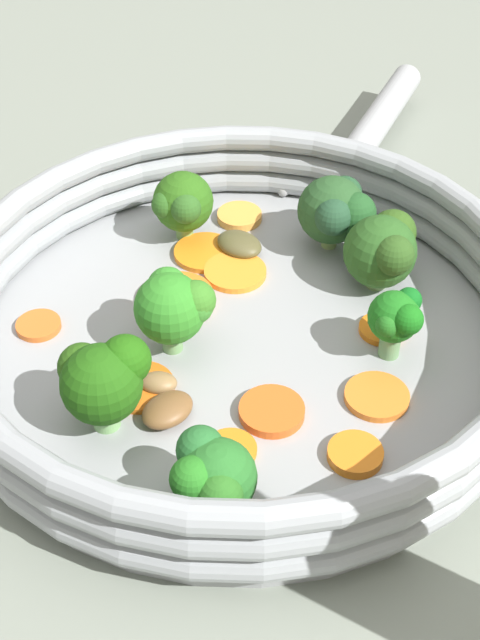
{
  "coord_description": "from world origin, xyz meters",
  "views": [
    {
      "loc": [
        -0.27,
        0.31,
        0.39
      ],
      "look_at": [
        0.0,
        0.0,
        0.03
      ],
      "focal_mm": 50.0,
      "sensor_mm": 36.0,
      "label": 1
    }
  ],
  "objects_px": {
    "carrot_slice_1": "(382,329)",
    "carrot_slice_6": "(205,252)",
    "mushroom_piece_1": "(159,383)",
    "carrot_slice_10": "(239,216)",
    "mushroom_piece_2": "(167,410)",
    "carrot_slice_9": "(377,396)",
    "broccoli_floret_6": "(212,476)",
    "carrot_slice_0": "(355,454)",
    "broccoli_floret_5": "(175,305)",
    "carrot_slice_8": "(39,325)",
    "broccoli_floret_1": "(103,379)",
    "carrot_slice_2": "(140,387)",
    "broccoli_floret_0": "(396,318)",
    "mushroom_piece_0": "(239,244)",
    "carrot_slice_5": "(173,300)",
    "broccoli_floret_3": "(336,210)",
    "broccoli_floret_4": "(384,249)",
    "carrot_slice_4": "(235,272)",
    "carrot_slice_3": "(272,411)",
    "carrot_slice_7": "(230,450)",
    "skillet": "(240,345)"
  },
  "relations": [
    {
      "from": "carrot_slice_6",
      "to": "mushroom_piece_1",
      "type": "height_order",
      "value": "mushroom_piece_1"
    },
    {
      "from": "broccoli_floret_6",
      "to": "carrot_slice_2",
      "type": "bearing_deg",
      "value": -20.98
    },
    {
      "from": "carrot_slice_4",
      "to": "mushroom_piece_2",
      "type": "distance_m",
      "value": 0.14
    },
    {
      "from": "mushroom_piece_2",
      "to": "mushroom_piece_0",
      "type": "bearing_deg",
      "value": -63.11
    },
    {
      "from": "skillet",
      "to": "broccoli_floret_6",
      "type": "height_order",
      "value": "broccoli_floret_6"
    },
    {
      "from": "carrot_slice_0",
      "to": "carrot_slice_4",
      "type": "relative_size",
      "value": 0.72
    },
    {
      "from": "broccoli_floret_1",
      "to": "broccoli_floret_6",
      "type": "xyz_separation_m",
      "value": [
        -0.09,
        0.01,
        -0.01
      ]
    },
    {
      "from": "carrot_slice_4",
      "to": "broccoli_floret_3",
      "type": "height_order",
      "value": "broccoli_floret_3"
    },
    {
      "from": "carrot_slice_0",
      "to": "carrot_slice_4",
      "type": "xyz_separation_m",
      "value": [
        0.15,
        -0.08,
        -0.0
      ]
    },
    {
      "from": "carrot_slice_6",
      "to": "mushroom_piece_1",
      "type": "bearing_deg",
      "value": 121.4
    },
    {
      "from": "broccoli_floret_1",
      "to": "broccoli_floret_3",
      "type": "distance_m",
      "value": 0.21
    },
    {
      "from": "broccoli_floret_0",
      "to": "carrot_slice_0",
      "type": "bearing_deg",
      "value": 111.21
    },
    {
      "from": "mushroom_piece_0",
      "to": "mushroom_piece_2",
      "type": "distance_m",
      "value": 0.16
    },
    {
      "from": "carrot_slice_0",
      "to": "carrot_slice_5",
      "type": "xyz_separation_m",
      "value": [
        0.16,
        -0.03,
        -0.0
      ]
    },
    {
      "from": "carrot_slice_10",
      "to": "broccoli_floret_6",
      "type": "relative_size",
      "value": 0.67
    },
    {
      "from": "carrot_slice_10",
      "to": "mushroom_piece_2",
      "type": "distance_m",
      "value": 0.2
    },
    {
      "from": "carrot_slice_6",
      "to": "carrot_slice_2",
      "type": "bearing_deg",
      "value": 116.74
    },
    {
      "from": "carrot_slice_8",
      "to": "broccoli_floret_0",
      "type": "bearing_deg",
      "value": -145.14
    },
    {
      "from": "carrot_slice_4",
      "to": "mushroom_piece_0",
      "type": "bearing_deg",
      "value": -54.94
    },
    {
      "from": "mushroom_piece_0",
      "to": "broccoli_floret_6",
      "type": "bearing_deg",
      "value": 128.01
    },
    {
      "from": "carrot_slice_5",
      "to": "broccoli_floret_3",
      "type": "xyz_separation_m",
      "value": [
        -0.04,
        -0.12,
        0.03
      ]
    },
    {
      "from": "carrot_slice_4",
      "to": "carrot_slice_10",
      "type": "xyz_separation_m",
      "value": [
        0.04,
        -0.05,
        0.0
      ]
    },
    {
      "from": "broccoli_floret_0",
      "to": "broccoli_floret_6",
      "type": "bearing_deg",
      "value": 88.78
    },
    {
      "from": "carrot_slice_9",
      "to": "mushroom_piece_1",
      "type": "xyz_separation_m",
      "value": [
        0.1,
        0.08,
        0.0
      ]
    },
    {
      "from": "carrot_slice_9",
      "to": "mushroom_piece_1",
      "type": "height_order",
      "value": "mushroom_piece_1"
    },
    {
      "from": "carrot_slice_0",
      "to": "broccoli_floret_5",
      "type": "bearing_deg",
      "value": 0.08
    },
    {
      "from": "carrot_slice_9",
      "to": "broccoli_floret_6",
      "type": "height_order",
      "value": "broccoli_floret_6"
    },
    {
      "from": "carrot_slice_10",
      "to": "broccoli_floret_3",
      "type": "height_order",
      "value": "broccoli_floret_3"
    },
    {
      "from": "carrot_slice_9",
      "to": "carrot_slice_3",
      "type": "bearing_deg",
      "value": 52.67
    },
    {
      "from": "carrot_slice_4",
      "to": "carrot_slice_8",
      "type": "distance_m",
      "value": 0.13
    },
    {
      "from": "carrot_slice_6",
      "to": "carrot_slice_9",
      "type": "relative_size",
      "value": 1.15
    },
    {
      "from": "carrot_slice_8",
      "to": "broccoli_floret_1",
      "type": "xyz_separation_m",
      "value": [
        -0.09,
        0.02,
        0.03
      ]
    },
    {
      "from": "carrot_slice_9",
      "to": "broccoli_floret_6",
      "type": "xyz_separation_m",
      "value": [
        0.02,
        0.12,
        0.02
      ]
    },
    {
      "from": "broccoli_floret_0",
      "to": "broccoli_floret_6",
      "type": "distance_m",
      "value": 0.16
    },
    {
      "from": "carrot_slice_1",
      "to": "carrot_slice_6",
      "type": "relative_size",
      "value": 0.67
    },
    {
      "from": "broccoli_floret_3",
      "to": "broccoli_floret_4",
      "type": "distance_m",
      "value": 0.05
    },
    {
      "from": "carrot_slice_1",
      "to": "carrot_slice_9",
      "type": "distance_m",
      "value": 0.06
    },
    {
      "from": "mushroom_piece_0",
      "to": "broccoli_floret_0",
      "type": "bearing_deg",
      "value": 172.68
    },
    {
      "from": "carrot_slice_6",
      "to": "mushroom_piece_1",
      "type": "distance_m",
      "value": 0.13
    },
    {
      "from": "carrot_slice_2",
      "to": "broccoli_floret_1",
      "type": "relative_size",
      "value": 0.73
    },
    {
      "from": "carrot_slice_5",
      "to": "carrot_slice_7",
      "type": "height_order",
      "value": "carrot_slice_5"
    },
    {
      "from": "carrot_slice_0",
      "to": "carrot_slice_6",
      "type": "distance_m",
      "value": 0.2
    },
    {
      "from": "skillet",
      "to": "mushroom_piece_1",
      "type": "height_order",
      "value": "mushroom_piece_1"
    },
    {
      "from": "broccoli_floret_5",
      "to": "broccoli_floret_1",
      "type": "bearing_deg",
      "value": 101.23
    },
    {
      "from": "broccoli_floret_0",
      "to": "skillet",
      "type": "bearing_deg",
      "value": 31.75
    },
    {
      "from": "carrot_slice_8",
      "to": "broccoli_floret_6",
      "type": "xyz_separation_m",
      "value": [
        -0.18,
        0.03,
        0.02
      ]
    },
    {
      "from": "carrot_slice_4",
      "to": "carrot_slice_5",
      "type": "relative_size",
      "value": 0.89
    },
    {
      "from": "carrot_slice_8",
      "to": "mushroom_piece_1",
      "type": "xyz_separation_m",
      "value": [
        -0.1,
        -0.01,
        0.0
      ]
    },
    {
      "from": "broccoli_floret_4",
      "to": "broccoli_floret_5",
      "type": "bearing_deg",
      "value": 66.26
    },
    {
      "from": "carrot_slice_8",
      "to": "broccoli_floret_0",
      "type": "height_order",
      "value": "broccoli_floret_0"
    }
  ]
}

